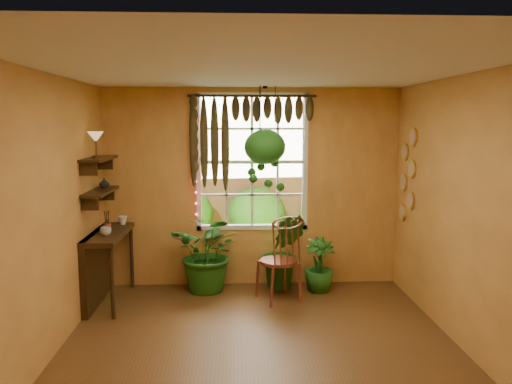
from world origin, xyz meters
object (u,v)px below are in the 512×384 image
potted_plant_mid (284,251)px  potted_plant_left (209,253)px  windsor_chair (280,272)px  hanging_basket (265,150)px  counter_ledge (101,259)px

potted_plant_mid → potted_plant_left: bearing=-176.3°
windsor_chair → hanging_basket: size_ratio=0.92×
counter_ledge → potted_plant_left: 1.38m
potted_plant_left → hanging_basket: (0.74, 0.04, 1.35)m
counter_ledge → windsor_chair: 2.24m
counter_ledge → potted_plant_mid: bearing=10.2°
windsor_chair → potted_plant_left: 0.99m
potted_plant_mid → hanging_basket: hanging_basket is taller
counter_ledge → hanging_basket: 2.49m
counter_ledge → potted_plant_mid: size_ratio=1.16×
counter_ledge → windsor_chair: windsor_chair is taller
counter_ledge → windsor_chair: bearing=-0.9°
potted_plant_mid → hanging_basket: (-0.26, -0.02, 1.36)m
potted_plant_mid → hanging_basket: bearing=-174.9°
windsor_chair → potted_plant_left: (-0.90, 0.39, 0.16)m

